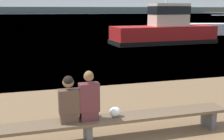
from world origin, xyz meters
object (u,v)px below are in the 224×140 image
at_px(person_left, 69,101).
at_px(tugboat_red, 164,31).
at_px(bench_main, 88,124).
at_px(shopping_bag, 115,112).
at_px(person_right, 89,99).

relative_size(person_left, tugboat_red, 0.11).
xyz_separation_m(bench_main, tugboat_red, (9.32, 15.48, 0.60)).
bearing_deg(bench_main, shopping_bag, 1.82).
bearing_deg(shopping_bag, bench_main, -178.18).
distance_m(person_left, person_right, 0.41).
bearing_deg(shopping_bag, tugboat_red, 60.60).
bearing_deg(person_left, tugboat_red, 57.96).
xyz_separation_m(person_left, tugboat_red, (9.69, 15.48, 0.06)).
height_order(shopping_bag, tugboat_red, tugboat_red).
height_order(bench_main, shopping_bag, shopping_bag).
bearing_deg(person_right, tugboat_red, 59.07).
bearing_deg(bench_main, person_left, -179.63).
bearing_deg(tugboat_red, person_left, 144.75).
relative_size(shopping_bag, tugboat_red, 0.03).
relative_size(bench_main, tugboat_red, 0.73).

